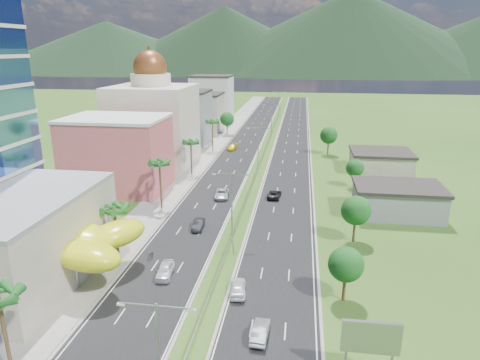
% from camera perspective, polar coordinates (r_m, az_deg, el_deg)
% --- Properties ---
extents(ground, '(500.00, 500.00, 0.00)m').
position_cam_1_polar(ground, '(59.79, -2.63, -11.94)').
color(ground, '#2D5119').
rests_on(ground, ground).
extents(road_left, '(11.00, 260.00, 0.04)m').
position_cam_1_polar(road_left, '(145.31, 1.07, 5.61)').
color(road_left, black).
rests_on(road_left, ground).
extents(road_right, '(11.00, 260.00, 0.04)m').
position_cam_1_polar(road_right, '(144.26, 7.01, 5.40)').
color(road_right, black).
rests_on(road_right, ground).
extents(sidewalk_left, '(7.00, 260.00, 0.12)m').
position_cam_1_polar(sidewalk_left, '(146.75, -2.64, 5.72)').
color(sidewalk_left, gray).
rests_on(sidewalk_left, ground).
extents(median_guardrail, '(0.10, 216.06, 0.76)m').
position_cam_1_polar(median_guardrail, '(126.91, 3.42, 4.16)').
color(median_guardrail, gray).
rests_on(median_guardrail, ground).
extents(streetlight_median_a, '(6.04, 0.25, 11.00)m').
position_cam_1_polar(streetlight_median_a, '(35.90, -10.76, -21.58)').
color(streetlight_median_a, gray).
rests_on(streetlight_median_a, ground).
extents(streetlight_median_b, '(6.04, 0.25, 11.00)m').
position_cam_1_polar(streetlight_median_b, '(65.99, -1.09, -2.61)').
color(streetlight_median_b, gray).
rests_on(streetlight_median_b, ground).
extents(streetlight_median_c, '(6.04, 0.25, 11.00)m').
position_cam_1_polar(streetlight_median_c, '(104.20, 2.44, 4.76)').
color(streetlight_median_c, gray).
rests_on(streetlight_median_c, ground).
extents(streetlight_median_d, '(6.04, 0.25, 11.00)m').
position_cam_1_polar(streetlight_median_d, '(148.32, 4.23, 8.44)').
color(streetlight_median_d, gray).
rests_on(streetlight_median_d, ground).
extents(streetlight_median_e, '(6.04, 0.25, 11.00)m').
position_cam_1_polar(streetlight_median_e, '(192.85, 5.21, 10.42)').
color(streetlight_median_e, gray).
rests_on(streetlight_median_e, ground).
extents(lime_canopy, '(18.00, 15.00, 7.40)m').
position_cam_1_polar(lime_canopy, '(60.98, -22.40, -7.47)').
color(lime_canopy, '#CBD214').
rests_on(lime_canopy, ground).
extents(pink_shophouse, '(20.00, 15.00, 15.00)m').
position_cam_1_polar(pink_shophouse, '(94.08, -15.97, 3.23)').
color(pink_shophouse, '#D3565F').
rests_on(pink_shophouse, ground).
extents(domed_building, '(20.00, 20.00, 28.70)m').
position_cam_1_polar(domed_building, '(114.28, -11.51, 7.89)').
color(domed_building, beige).
rests_on(domed_building, ground).
extents(midrise_grey, '(16.00, 15.00, 16.00)m').
position_cam_1_polar(midrise_grey, '(138.04, -7.59, 8.21)').
color(midrise_grey, gray).
rests_on(midrise_grey, ground).
extents(midrise_beige, '(16.00, 15.00, 13.00)m').
position_cam_1_polar(midrise_beige, '(159.31, -5.44, 8.92)').
color(midrise_beige, '#A19984').
rests_on(midrise_beige, ground).
extents(midrise_white, '(16.00, 15.00, 18.00)m').
position_cam_1_polar(midrise_white, '(181.26, -3.75, 10.74)').
color(midrise_white, silver).
rests_on(midrise_white, ground).
extents(billboard, '(5.20, 0.35, 6.20)m').
position_cam_1_polar(billboard, '(41.97, 17.05, -19.63)').
color(billboard, gray).
rests_on(billboard, ground).
extents(shed_near, '(15.00, 10.00, 5.00)m').
position_cam_1_polar(shed_near, '(82.74, 20.24, -2.68)').
color(shed_near, gray).
rests_on(shed_near, ground).
extents(shed_far, '(14.00, 12.00, 4.40)m').
position_cam_1_polar(shed_far, '(111.42, 18.23, 2.32)').
color(shed_far, '#A19984').
rests_on(shed_far, ground).
extents(palm_tree_b, '(3.60, 3.60, 8.10)m').
position_cam_1_polar(palm_tree_b, '(63.06, -16.38, -3.99)').
color(palm_tree_b, '#47301C').
rests_on(palm_tree_b, ground).
extents(palm_tree_c, '(3.60, 3.60, 9.60)m').
position_cam_1_polar(palm_tree_c, '(80.29, -10.70, 2.01)').
color(palm_tree_c, '#47301C').
rests_on(palm_tree_c, ground).
extents(palm_tree_d, '(3.60, 3.60, 8.60)m').
position_cam_1_polar(palm_tree_d, '(101.92, -6.57, 4.84)').
color(palm_tree_d, '#47301C').
rests_on(palm_tree_d, ground).
extents(palm_tree_e, '(3.60, 3.60, 9.40)m').
position_cam_1_polar(palm_tree_e, '(125.68, -3.72, 7.60)').
color(palm_tree_e, '#47301C').
rests_on(palm_tree_e, ground).
extents(leafy_tree_lfar, '(4.90, 4.90, 8.05)m').
position_cam_1_polar(leafy_tree_lfar, '(150.35, -1.74, 8.14)').
color(leafy_tree_lfar, '#47301C').
rests_on(leafy_tree_lfar, ground).
extents(leafy_tree_ra, '(4.20, 4.20, 6.90)m').
position_cam_1_polar(leafy_tree_ra, '(52.60, 13.95, -10.89)').
color(leafy_tree_ra, '#47301C').
rests_on(leafy_tree_ra, ground).
extents(leafy_tree_rb, '(4.55, 4.55, 7.47)m').
position_cam_1_polar(leafy_tree_rb, '(68.22, 15.19, -3.97)').
color(leafy_tree_rb, '#47301C').
rests_on(leafy_tree_rb, ground).
extents(leafy_tree_rc, '(3.85, 3.85, 6.33)m').
position_cam_1_polar(leafy_tree_rc, '(95.31, 15.08, 1.53)').
color(leafy_tree_rc, '#47301C').
rests_on(leafy_tree_rc, ground).
extents(leafy_tree_rd, '(4.90, 4.90, 8.05)m').
position_cam_1_polar(leafy_tree_rd, '(123.79, 11.75, 5.85)').
color(leafy_tree_rd, '#47301C').
rests_on(leafy_tree_rd, ground).
extents(mountain_ridge, '(860.00, 140.00, 90.00)m').
position_cam_1_polar(mountain_ridge, '(504.61, 14.23, 13.32)').
color(mountain_ridge, black).
rests_on(mountain_ridge, ground).
extents(car_white_near_left, '(2.48, 5.07, 1.66)m').
position_cam_1_polar(car_white_near_left, '(58.85, -9.97, -11.74)').
color(car_white_near_left, silver).
rests_on(car_white_near_left, road_left).
extents(car_dark_left, '(1.96, 4.74, 1.53)m').
position_cam_1_polar(car_dark_left, '(72.37, -5.59, -5.92)').
color(car_dark_left, black).
rests_on(car_dark_left, road_left).
extents(car_silver_mid_left, '(3.15, 5.97, 1.60)m').
position_cam_1_polar(car_silver_mid_left, '(86.85, -2.44, -1.83)').
color(car_silver_mid_left, '#B8BCC1').
rests_on(car_silver_mid_left, road_left).
extents(car_yellow_far_left, '(2.86, 5.58, 1.55)m').
position_cam_1_polar(car_yellow_far_left, '(128.16, -1.05, 4.40)').
color(car_yellow_far_left, gold).
rests_on(car_yellow_far_left, road_left).
extents(car_white_near_right, '(2.55, 5.02, 1.64)m').
position_cam_1_polar(car_white_near_right, '(54.33, -0.30, -14.11)').
color(car_white_near_right, white).
rests_on(car_white_near_right, road_right).
extents(car_silver_right, '(1.86, 4.69, 1.52)m').
position_cam_1_polar(car_silver_right, '(47.38, 2.73, -19.47)').
color(car_silver_right, '#A5A9AD').
rests_on(car_silver_right, road_right).
extents(car_dark_far_right, '(2.85, 5.39, 1.44)m').
position_cam_1_polar(car_dark_far_right, '(87.02, 4.60, -1.89)').
color(car_dark_far_right, black).
rests_on(car_dark_far_right, road_right).
extents(motorcycle, '(0.66, 2.07, 1.31)m').
position_cam_1_polar(motorcycle, '(63.80, -11.79, -9.63)').
color(motorcycle, black).
rests_on(motorcycle, road_left).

